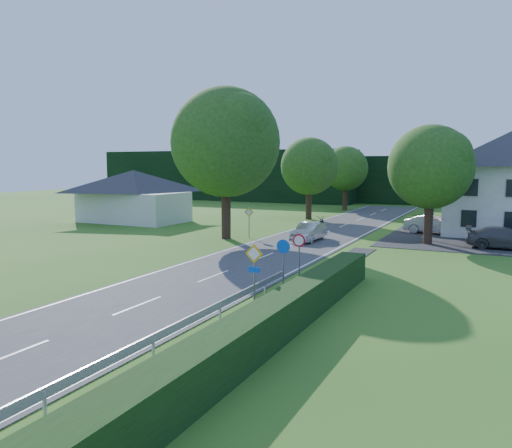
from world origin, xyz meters
The scene contains 28 objects.
ground centered at (0.00, 0.00, 0.00)m, with size 160.00×160.00×0.00m, color #2C5C1A.
road centered at (0.00, 20.00, 0.02)m, with size 7.00×80.00×0.04m, color #373739.
footpath centered at (4.95, 2.00, 0.02)m, with size 1.50×44.00×0.04m, color black.
parking_pad centered at (12.00, 33.00, 0.02)m, with size 14.00×16.00×0.04m, color black.
line_edge_left centered at (-3.25, 20.00, 0.04)m, with size 0.12×80.00×0.01m, color white.
line_edge_right centered at (3.25, 20.00, 0.04)m, with size 0.12×80.00×0.01m, color white.
line_centre centered at (0.00, 20.00, 0.04)m, with size 0.12×80.00×0.01m, color white, non-canonical shape.
guardrail centered at (3.85, -1.00, 0.34)m, with size 0.12×26.00×0.69m, color silver, non-canonical shape.
hedge_right centered at (6.50, 0.00, 0.65)m, with size 1.20×30.00×1.30m, color black.
tree_main centered at (-6.00, 24.00, 5.82)m, with size 9.40×9.40×11.64m, color #204715, non-canonical shape.
tree_left_far centered at (-5.00, 40.00, 4.29)m, with size 7.00×7.00×8.58m, color #204715, non-canonical shape.
tree_right_far centered at (7.00, 42.00, 4.54)m, with size 7.40×7.40×9.09m, color #204715, non-canonical shape.
tree_left_back centered at (-4.50, 52.00, 4.04)m, with size 6.60×6.60×8.07m, color #204715, non-canonical shape.
tree_right_back centered at (6.00, 50.00, 3.78)m, with size 6.20×6.20×7.56m, color #204715, non-canonical shape.
tree_right_mid centered at (8.50, 28.00, 4.29)m, with size 7.00×7.00×8.58m, color #204715, non-canonical shape.
treeline_left centered at (-28.00, 62.00, 4.00)m, with size 44.00×6.00×8.00m, color black.
treeline_right centered at (8.00, 66.00, 3.50)m, with size 30.00×5.00×7.00m, color black.
bungalow_left centered at (-20.00, 30.00, 2.71)m, with size 11.00×6.50×5.20m.
streetlight centered at (8.06, 30.00, 4.46)m, with size 2.03×0.18×8.00m.
sign_priority_right centered at (4.30, 7.98, 1.80)m, with size 0.78×0.09×2.59m.
sign_roundabout centered at (4.30, 10.98, 1.67)m, with size 0.64×0.08×2.37m.
sign_speed_limit centered at (4.30, 12.97, 1.77)m, with size 0.64×0.11×2.37m.
sign_priority_left centered at (-4.50, 24.98, 1.72)m, with size 0.78×0.09×2.44m.
moving_car centered at (0.30, 25.48, 0.73)m, with size 1.46×4.19×1.38m, color silver.
motorcycle centered at (-1.20, 32.92, 0.61)m, with size 0.75×2.16×1.14m, color black.
parked_car_silver_a centered at (8.23, 33.68, 0.80)m, with size 1.61×4.61×1.52m, color #A2A2A6.
parked_car_grey centered at (13.57, 27.95, 0.77)m, with size 2.05×5.04×1.46m, color #47474B.
parasol centered at (8.58, 29.53, 1.01)m, with size 2.12×2.16×1.94m, color #B7110E.
Camera 1 is at (12.95, -9.63, 5.73)m, focal length 35.00 mm.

